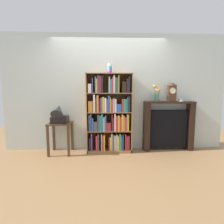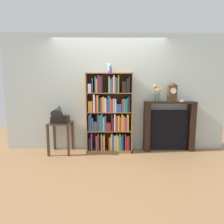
{
  "view_description": "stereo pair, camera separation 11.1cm",
  "coord_description": "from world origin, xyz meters",
  "px_view_note": "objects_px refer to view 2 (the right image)",
  "views": [
    {
      "loc": [
        -0.08,
        -3.74,
        1.39
      ],
      "look_at": [
        0.06,
        0.1,
        0.89
      ],
      "focal_mm": 28.43,
      "sensor_mm": 36.0,
      "label": 1
    },
    {
      "loc": [
        0.03,
        -3.75,
        1.39
      ],
      "look_at": [
        0.06,
        0.1,
        0.89
      ],
      "focal_mm": 28.43,
      "sensor_mm": 36.0,
      "label": 2
    }
  ],
  "objects_px": {
    "flower_vase": "(157,94)",
    "side_table_left": "(61,131)",
    "bookshelf": "(110,116)",
    "fireplace_mantel": "(169,127)",
    "gramophone": "(59,114)",
    "teacup_with_saucer": "(181,100)",
    "mantel_clock": "(172,92)",
    "cup_stack": "(110,68)"
  },
  "relations": [
    {
      "from": "cup_stack",
      "to": "gramophone",
      "type": "bearing_deg",
      "value": -173.35
    },
    {
      "from": "flower_vase",
      "to": "teacup_with_saucer",
      "type": "distance_m",
      "value": 0.56
    },
    {
      "from": "bookshelf",
      "to": "teacup_with_saucer",
      "type": "bearing_deg",
      "value": 2.12
    },
    {
      "from": "side_table_left",
      "to": "gramophone",
      "type": "bearing_deg",
      "value": -90.0
    },
    {
      "from": "mantel_clock",
      "to": "flower_vase",
      "type": "distance_m",
      "value": 0.34
    },
    {
      "from": "side_table_left",
      "to": "flower_vase",
      "type": "relative_size",
      "value": 1.86
    },
    {
      "from": "flower_vase",
      "to": "teacup_with_saucer",
      "type": "relative_size",
      "value": 2.59
    },
    {
      "from": "gramophone",
      "to": "teacup_with_saucer",
      "type": "bearing_deg",
      "value": 3.92
    },
    {
      "from": "fireplace_mantel",
      "to": "mantel_clock",
      "type": "relative_size",
      "value": 2.69
    },
    {
      "from": "teacup_with_saucer",
      "to": "flower_vase",
      "type": "bearing_deg",
      "value": 179.42
    },
    {
      "from": "mantel_clock",
      "to": "teacup_with_saucer",
      "type": "height_order",
      "value": "mantel_clock"
    },
    {
      "from": "bookshelf",
      "to": "teacup_with_saucer",
      "type": "distance_m",
      "value": 1.62
    },
    {
      "from": "mantel_clock",
      "to": "cup_stack",
      "type": "bearing_deg",
      "value": -177.74
    },
    {
      "from": "bookshelf",
      "to": "gramophone",
      "type": "relative_size",
      "value": 3.64
    },
    {
      "from": "gramophone",
      "to": "teacup_with_saucer",
      "type": "height_order",
      "value": "teacup_with_saucer"
    },
    {
      "from": "flower_vase",
      "to": "mantel_clock",
      "type": "bearing_deg",
      "value": -1.31
    },
    {
      "from": "fireplace_mantel",
      "to": "flower_vase",
      "type": "distance_m",
      "value": 0.79
    },
    {
      "from": "cup_stack",
      "to": "flower_vase",
      "type": "bearing_deg",
      "value": 3.42
    },
    {
      "from": "bookshelf",
      "to": "mantel_clock",
      "type": "distance_m",
      "value": 1.48
    },
    {
      "from": "mantel_clock",
      "to": "flower_vase",
      "type": "relative_size",
      "value": 1.15
    },
    {
      "from": "bookshelf",
      "to": "cup_stack",
      "type": "distance_m",
      "value": 1.02
    },
    {
      "from": "flower_vase",
      "to": "side_table_left",
      "type": "bearing_deg",
      "value": -176.61
    },
    {
      "from": "cup_stack",
      "to": "side_table_left",
      "type": "relative_size",
      "value": 0.3
    },
    {
      "from": "side_table_left",
      "to": "flower_vase",
      "type": "height_order",
      "value": "flower_vase"
    },
    {
      "from": "mantel_clock",
      "to": "gramophone",
      "type": "bearing_deg",
      "value": -175.81
    },
    {
      "from": "fireplace_mantel",
      "to": "mantel_clock",
      "type": "bearing_deg",
      "value": -27.48
    },
    {
      "from": "gramophone",
      "to": "flower_vase",
      "type": "xyz_separation_m",
      "value": [
        2.11,
        0.19,
        0.42
      ]
    },
    {
      "from": "bookshelf",
      "to": "fireplace_mantel",
      "type": "height_order",
      "value": "bookshelf"
    },
    {
      "from": "side_table_left",
      "to": "teacup_with_saucer",
      "type": "distance_m",
      "value": 2.73
    },
    {
      "from": "side_table_left",
      "to": "flower_vase",
      "type": "distance_m",
      "value": 2.25
    },
    {
      "from": "side_table_left",
      "to": "gramophone",
      "type": "xyz_separation_m",
      "value": [
        0.0,
        -0.06,
        0.37
      ]
    },
    {
      "from": "flower_vase",
      "to": "fireplace_mantel",
      "type": "bearing_deg",
      "value": 2.91
    },
    {
      "from": "bookshelf",
      "to": "flower_vase",
      "type": "xyz_separation_m",
      "value": [
        1.04,
        0.06,
        0.49
      ]
    },
    {
      "from": "bookshelf",
      "to": "side_table_left",
      "type": "distance_m",
      "value": 1.11
    },
    {
      "from": "gramophone",
      "to": "teacup_with_saucer",
      "type": "xyz_separation_m",
      "value": [
        2.65,
        0.18,
        0.28
      ]
    },
    {
      "from": "fireplace_mantel",
      "to": "mantel_clock",
      "type": "height_order",
      "value": "mantel_clock"
    },
    {
      "from": "mantel_clock",
      "to": "teacup_with_saucer",
      "type": "bearing_deg",
      "value": 0.62
    },
    {
      "from": "cup_stack",
      "to": "fireplace_mantel",
      "type": "xyz_separation_m",
      "value": [
        1.33,
        0.08,
        -1.28
      ]
    },
    {
      "from": "bookshelf",
      "to": "side_table_left",
      "type": "xyz_separation_m",
      "value": [
        -1.06,
        -0.06,
        -0.31
      ]
    },
    {
      "from": "cup_stack",
      "to": "teacup_with_saucer",
      "type": "bearing_deg",
      "value": 2.05
    },
    {
      "from": "bookshelf",
      "to": "side_table_left",
      "type": "relative_size",
      "value": 2.56
    },
    {
      "from": "mantel_clock",
      "to": "bookshelf",
      "type": "bearing_deg",
      "value": -177.65
    }
  ]
}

